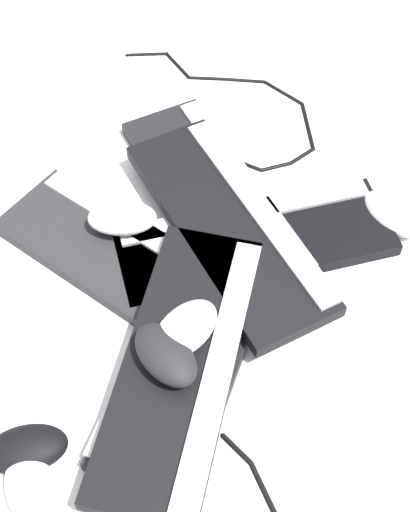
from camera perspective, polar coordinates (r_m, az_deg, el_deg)
The scene contains 14 objects.
ground_plane at distance 1.13m, azimuth -0.58°, elevation -0.63°, with size 3.20×3.20×0.00m, color white.
keyboard_0 at distance 1.20m, azimuth 0.81°, elevation 4.84°, with size 0.46×0.26×0.03m.
keyboard_1 at distance 1.13m, azimuth -6.25°, elevation -0.51°, with size 0.43×0.41×0.03m.
keyboard_2 at distance 1.04m, azimuth -1.13°, elevation -6.98°, with size 0.45×0.35×0.03m.
keyboard_3 at distance 1.15m, azimuth 4.03°, elevation 1.18°, with size 0.18×0.45×0.03m.
keyboard_4 at distance 1.13m, azimuth 1.93°, elevation 2.53°, with size 0.46×0.27×0.03m.
keyboard_5 at distance 0.99m, azimuth -1.85°, elevation -8.50°, with size 0.46×0.32×0.03m.
mouse_0 at distance 0.98m, azimuth -1.61°, elevation -5.87°, with size 0.11×0.07×0.04m, color silver.
mouse_1 at distance 1.21m, azimuth 14.65°, elevation 3.30°, with size 0.11×0.07×0.04m, color #B7B7BC.
mouse_2 at distance 1.00m, azimuth -14.10°, elevation -14.72°, with size 0.11×0.07×0.04m, color black.
mouse_3 at distance 0.96m, azimuth -3.17°, elevation -7.88°, with size 0.11×0.07×0.04m, color black.
mouse_4 at distance 0.97m, azimuth -13.61°, elevation -17.86°, with size 0.11×0.07×0.04m, color silver.
mouse_5 at distance 1.13m, azimuth -6.64°, elevation 3.04°, with size 0.11×0.07×0.04m, color silver.
cable_0 at distance 1.37m, azimuth 2.49°, elevation 11.69°, with size 0.37×0.32×0.01m.
Camera 1 is at (-0.65, 0.12, 0.92)m, focal length 50.00 mm.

